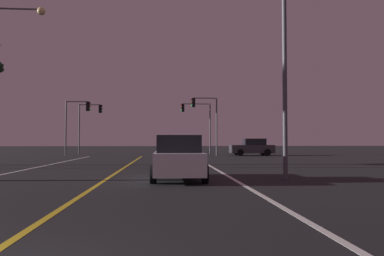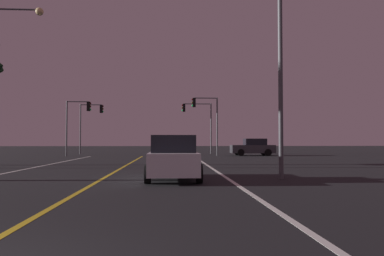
{
  "view_description": "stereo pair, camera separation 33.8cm",
  "coord_description": "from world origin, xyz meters",
  "px_view_note": "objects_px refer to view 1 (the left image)",
  "views": [
    {
      "loc": [
        2.3,
        -3.5,
        1.5
      ],
      "look_at": [
        4.51,
        28.37,
        2.57
      ],
      "focal_mm": 35.08,
      "sensor_mm": 36.0,
      "label": 1
    },
    {
      "loc": [
        2.64,
        -3.5,
        1.5
      ],
      "look_at": [
        4.51,
        28.37,
        2.57
      ],
      "focal_mm": 35.08,
      "sensor_mm": 36.0,
      "label": 2
    }
  ],
  "objects_px": {
    "traffic_light_far_right": "(196,116)",
    "traffic_light_near_right": "(205,113)",
    "street_lamp_left_mid": "(6,65)",
    "traffic_light_near_left": "(78,116)",
    "car_crossing_side": "(252,147)",
    "car_lead_same_lane": "(178,158)",
    "traffic_light_far_left": "(90,117)",
    "street_lamp_right_near": "(272,40)"
  },
  "relations": [
    {
      "from": "car_crossing_side",
      "to": "traffic_light_far_right",
      "type": "height_order",
      "value": "traffic_light_far_right"
    },
    {
      "from": "car_lead_same_lane",
      "to": "car_crossing_side",
      "type": "bearing_deg",
      "value": -19.85
    },
    {
      "from": "car_lead_same_lane",
      "to": "street_lamp_right_near",
      "type": "relative_size",
      "value": 0.5
    },
    {
      "from": "street_lamp_left_mid",
      "to": "traffic_light_far_left",
      "type": "bearing_deg",
      "value": 89.14
    },
    {
      "from": "traffic_light_far_right",
      "to": "car_lead_same_lane",
      "type": "bearing_deg",
      "value": 83.93
    },
    {
      "from": "traffic_light_far_left",
      "to": "traffic_light_near_left",
      "type": "bearing_deg",
      "value": -90.96
    },
    {
      "from": "street_lamp_right_near",
      "to": "street_lamp_left_mid",
      "type": "xyz_separation_m",
      "value": [
        -12.87,
        6.5,
        0.14
      ]
    },
    {
      "from": "traffic_light_near_left",
      "to": "traffic_light_far_left",
      "type": "height_order",
      "value": "traffic_light_far_left"
    },
    {
      "from": "traffic_light_far_left",
      "to": "street_lamp_right_near",
      "type": "distance_m",
      "value": 30.33
    },
    {
      "from": "traffic_light_near_left",
      "to": "traffic_light_far_left",
      "type": "relative_size",
      "value": 0.96
    },
    {
      "from": "traffic_light_near_right",
      "to": "street_lamp_left_mid",
      "type": "xyz_separation_m",
      "value": [
        -12.5,
        -15.56,
        1.4
      ]
    },
    {
      "from": "street_lamp_left_mid",
      "to": "traffic_light_far_right",
      "type": "bearing_deg",
      "value": 60.14
    },
    {
      "from": "car_lead_same_lane",
      "to": "traffic_light_far_right",
      "type": "distance_m",
      "value": 27.94
    },
    {
      "from": "car_lead_same_lane",
      "to": "street_lamp_left_mid",
      "type": "distance_m",
      "value": 12.21
    },
    {
      "from": "street_lamp_right_near",
      "to": "traffic_light_far_left",
      "type": "bearing_deg",
      "value": -65.51
    },
    {
      "from": "car_lead_same_lane",
      "to": "traffic_light_near_left",
      "type": "relative_size",
      "value": 0.81
    },
    {
      "from": "traffic_light_near_left",
      "to": "traffic_light_far_right",
      "type": "bearing_deg",
      "value": 24.86
    },
    {
      "from": "car_crossing_side",
      "to": "street_lamp_right_near",
      "type": "xyz_separation_m",
      "value": [
        -4.46,
        -22.64,
        4.64
      ]
    },
    {
      "from": "traffic_light_near_left",
      "to": "street_lamp_right_near",
      "type": "height_order",
      "value": "street_lamp_right_near"
    },
    {
      "from": "street_lamp_left_mid",
      "to": "traffic_light_near_left",
      "type": "bearing_deg",
      "value": 89.18
    },
    {
      "from": "traffic_light_near_right",
      "to": "traffic_light_far_right",
      "type": "bearing_deg",
      "value": -85.81
    },
    {
      "from": "car_lead_same_lane",
      "to": "traffic_light_far_right",
      "type": "relative_size",
      "value": 0.76
    },
    {
      "from": "car_crossing_side",
      "to": "traffic_light_far_right",
      "type": "xyz_separation_m",
      "value": [
        -5.24,
        4.93,
        3.4
      ]
    },
    {
      "from": "traffic_light_near_left",
      "to": "traffic_light_far_right",
      "type": "xyz_separation_m",
      "value": [
        11.87,
        5.5,
        0.32
      ]
    },
    {
      "from": "traffic_light_near_right",
      "to": "street_lamp_right_near",
      "type": "bearing_deg",
      "value": 90.98
    },
    {
      "from": "car_lead_same_lane",
      "to": "traffic_light_near_left",
      "type": "bearing_deg",
      "value": 22.05
    },
    {
      "from": "car_lead_same_lane",
      "to": "traffic_light_far_left",
      "type": "bearing_deg",
      "value": 17.79
    },
    {
      "from": "traffic_light_far_right",
      "to": "traffic_light_near_right",
      "type": "bearing_deg",
      "value": 94.19
    },
    {
      "from": "car_lead_same_lane",
      "to": "street_lamp_right_near",
      "type": "bearing_deg",
      "value": -89.94
    },
    {
      "from": "car_crossing_side",
      "to": "car_lead_same_lane",
      "type": "height_order",
      "value": "same"
    },
    {
      "from": "traffic_light_near_right",
      "to": "car_crossing_side",
      "type": "bearing_deg",
      "value": -173.29
    },
    {
      "from": "car_crossing_side",
      "to": "traffic_light_far_left",
      "type": "bearing_deg",
      "value": -16.16
    },
    {
      "from": "traffic_light_near_right",
      "to": "traffic_light_far_right",
      "type": "distance_m",
      "value": 5.51
    },
    {
      "from": "car_lead_same_lane",
      "to": "traffic_light_far_right",
      "type": "height_order",
      "value": "traffic_light_far_right"
    },
    {
      "from": "traffic_light_far_right",
      "to": "street_lamp_right_near",
      "type": "distance_m",
      "value": 27.61
    },
    {
      "from": "traffic_light_far_left",
      "to": "traffic_light_far_right",
      "type": "bearing_deg",
      "value": -0.0
    },
    {
      "from": "traffic_light_near_left",
      "to": "traffic_light_far_left",
      "type": "bearing_deg",
      "value": 89.04
    },
    {
      "from": "traffic_light_far_right",
      "to": "traffic_light_far_left",
      "type": "xyz_separation_m",
      "value": [
        -11.78,
        0.0,
        -0.16
      ]
    },
    {
      "from": "car_lead_same_lane",
      "to": "traffic_light_near_left",
      "type": "xyz_separation_m",
      "value": [
        -8.94,
        22.07,
        3.08
      ]
    },
    {
      "from": "traffic_light_near_right",
      "to": "street_lamp_left_mid",
      "type": "height_order",
      "value": "street_lamp_left_mid"
    },
    {
      "from": "car_lead_same_lane",
      "to": "street_lamp_left_mid",
      "type": "bearing_deg",
      "value": 54.62
    },
    {
      "from": "car_lead_same_lane",
      "to": "traffic_light_near_right",
      "type": "xyz_separation_m",
      "value": [
        3.34,
        22.07,
        3.38
      ]
    }
  ]
}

